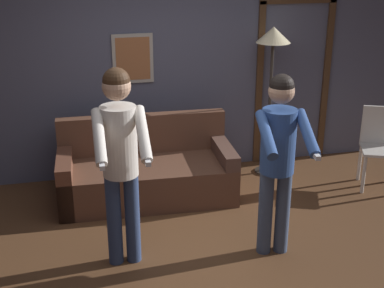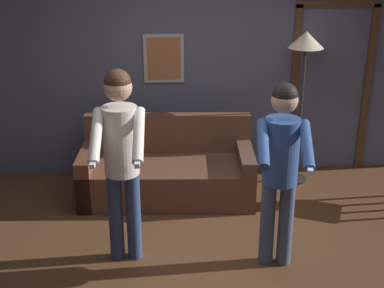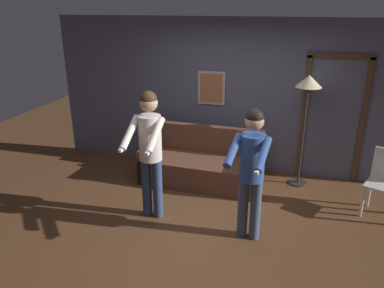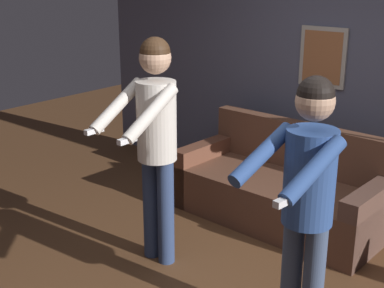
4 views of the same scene
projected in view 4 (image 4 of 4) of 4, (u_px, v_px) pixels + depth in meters
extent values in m
cube|color=#53566D|center=(362.00, 75.00, 4.90)|extent=(6.40, 0.06, 2.60)
cube|color=#B7B2A8|center=(323.00, 57.00, 5.06)|extent=(0.47, 0.02, 0.57)
cube|color=#A9663C|center=(322.00, 57.00, 5.05)|extent=(0.39, 0.01, 0.49)
cube|color=brown|center=(278.00, 200.00, 4.91)|extent=(1.93, 0.93, 0.42)
cube|color=brown|center=(301.00, 146.00, 5.02)|extent=(1.90, 0.22, 0.45)
cube|color=brown|center=(206.00, 169.00, 5.43)|extent=(0.20, 0.86, 0.58)
cube|color=brown|center=(369.00, 220.00, 4.33)|extent=(0.20, 0.86, 0.58)
cylinder|color=navy|center=(151.00, 207.00, 4.25)|extent=(0.13, 0.13, 0.85)
cylinder|color=navy|center=(166.00, 213.00, 4.15)|extent=(0.13, 0.13, 0.85)
cylinder|color=silver|center=(157.00, 121.00, 3.97)|extent=(0.30, 0.30, 0.60)
sphere|color=tan|center=(155.00, 58.00, 3.83)|extent=(0.23, 0.23, 0.23)
sphere|color=#382314|center=(155.00, 52.00, 3.82)|extent=(0.22, 0.22, 0.22)
cylinder|color=silver|center=(117.00, 106.00, 3.87)|extent=(0.10, 0.50, 0.35)
cube|color=white|center=(94.00, 131.00, 3.75)|extent=(0.04, 0.15, 0.04)
cylinder|color=silver|center=(151.00, 113.00, 3.66)|extent=(0.10, 0.50, 0.35)
cube|color=white|center=(127.00, 140.00, 3.54)|extent=(0.04, 0.15, 0.04)
cylinder|color=#425271|center=(291.00, 276.00, 3.34)|extent=(0.13, 0.13, 0.81)
cylinder|color=#425271|center=(313.00, 287.00, 3.23)|extent=(0.13, 0.13, 0.81)
cylinder|color=#2D4C8C|center=(310.00, 177.00, 3.07)|extent=(0.30, 0.30, 0.57)
sphere|color=tan|center=(315.00, 101.00, 2.93)|extent=(0.22, 0.22, 0.22)
sphere|color=black|center=(316.00, 95.00, 2.92)|extent=(0.21, 0.21, 0.21)
cylinder|color=#2D4C8C|center=(262.00, 154.00, 2.99)|extent=(0.15, 0.50, 0.29)
cylinder|color=#2D4C8C|center=(313.00, 170.00, 2.75)|extent=(0.15, 0.50, 0.29)
cube|color=white|center=(285.00, 201.00, 2.63)|extent=(0.06, 0.15, 0.04)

